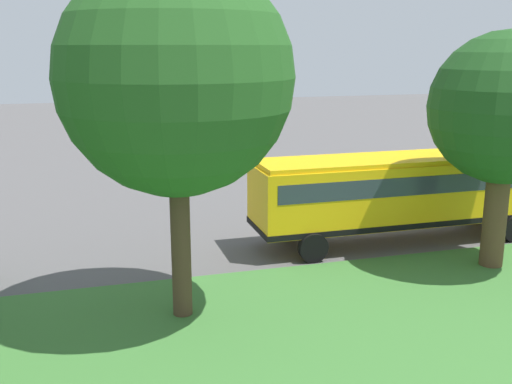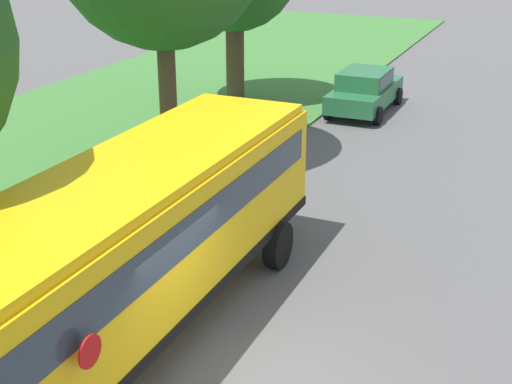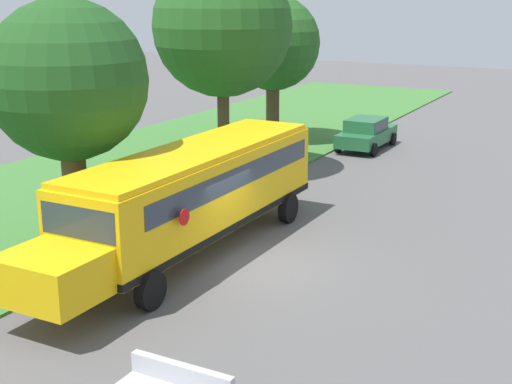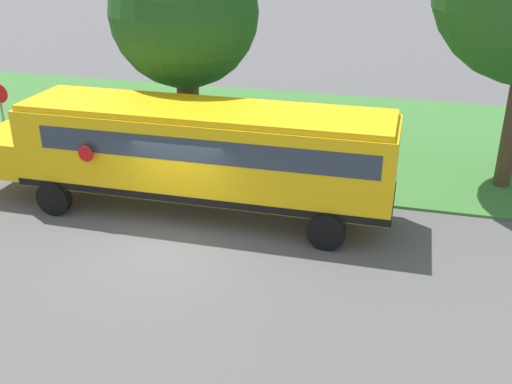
# 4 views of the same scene
# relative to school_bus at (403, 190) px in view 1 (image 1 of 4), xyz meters

# --- Properties ---
(ground_plane) EXTENTS (120.00, 120.00, 0.00)m
(ground_plane) POSITION_rel_school_bus_xyz_m (2.36, -0.04, -1.92)
(ground_plane) COLOR #565454
(school_bus) EXTENTS (2.85, 12.42, 3.16)m
(school_bus) POSITION_rel_school_bus_xyz_m (0.00, 0.00, 0.00)
(school_bus) COLOR yellow
(school_bus) RESTS_ON ground
(oak_tree_beside_bus) EXTENTS (4.69, 4.69, 7.50)m
(oak_tree_beside_bus) POSITION_rel_school_bus_xyz_m (-3.21, -1.47, 3.21)
(oak_tree_beside_bus) COLOR brown
(oak_tree_beside_bus) RESTS_ON ground
(oak_tree_roadside_mid) EXTENTS (5.81, 5.81, 9.16)m
(oak_tree_roadside_mid) POSITION_rel_school_bus_xyz_m (-4.19, 8.85, 4.32)
(oak_tree_roadside_mid) COLOR #4C3826
(oak_tree_roadside_mid) RESTS_ON ground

